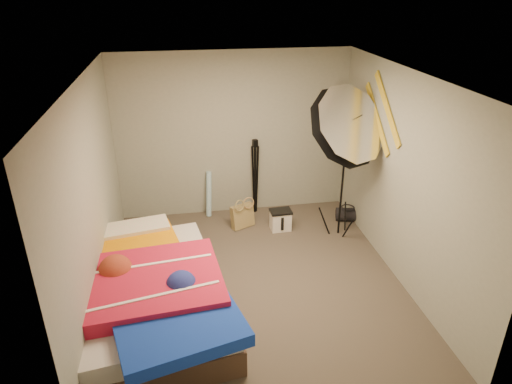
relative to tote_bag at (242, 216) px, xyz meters
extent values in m
plane|color=#50483D|center=(-0.04, -1.42, -0.18)|extent=(4.00, 4.00, 0.00)
plane|color=silver|center=(-0.04, -1.42, 2.32)|extent=(4.00, 4.00, 0.00)
plane|color=gray|center=(-0.04, 0.58, 1.07)|extent=(3.50, 0.00, 3.50)
plane|color=gray|center=(-0.04, -3.42, 1.07)|extent=(3.50, 0.00, 3.50)
plane|color=gray|center=(-1.79, -1.42, 1.07)|extent=(0.00, 4.00, 4.00)
plane|color=gray|center=(1.71, -1.42, 1.07)|extent=(0.00, 4.00, 4.00)
cube|color=tan|center=(0.00, 0.00, 0.00)|extent=(0.38, 0.29, 0.36)
cylinder|color=#59AACF|center=(-0.45, 0.48, 0.18)|extent=(0.14, 0.22, 0.71)
cube|color=silver|center=(0.54, -0.18, -0.03)|extent=(0.30, 0.22, 0.29)
cylinder|color=black|center=(1.61, -0.09, -0.07)|extent=(0.38, 0.28, 0.21)
cube|color=gold|center=(1.69, -0.82, 1.77)|extent=(0.02, 0.91, 0.78)
cube|color=gold|center=(1.69, -0.57, 1.57)|extent=(0.02, 0.91, 0.78)
cube|color=#4E382B|center=(-1.30, -1.85, -0.03)|extent=(1.87, 2.44, 0.29)
cube|color=beige|center=(-1.30, -1.85, 0.22)|extent=(1.82, 2.39, 0.20)
cube|color=orange|center=(-1.54, -1.37, 0.36)|extent=(1.43, 1.31, 0.16)
cube|color=red|center=(-1.22, -2.00, 0.38)|extent=(1.51, 1.31, 0.18)
cube|color=#153BBE|center=(-0.96, -2.64, 0.35)|extent=(1.31, 1.14, 0.13)
cube|color=#EFA6B2|center=(-1.44, -0.90, 0.41)|extent=(0.83, 0.49, 0.16)
cylinder|color=black|center=(1.36, -0.43, 0.71)|extent=(0.04, 0.04, 1.78)
cube|color=black|center=(1.36, -0.43, 1.55)|extent=(0.08, 0.08, 0.11)
cone|color=silver|center=(1.24, -0.63, 1.49)|extent=(1.18, 1.16, 1.31)
cylinder|color=black|center=(0.27, 0.45, 0.37)|extent=(0.05, 0.05, 1.09)
cube|color=black|center=(0.27, 0.45, 0.98)|extent=(0.08, 0.08, 0.11)
camera|label=1|loc=(-0.82, -5.95, 3.22)|focal=32.00mm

